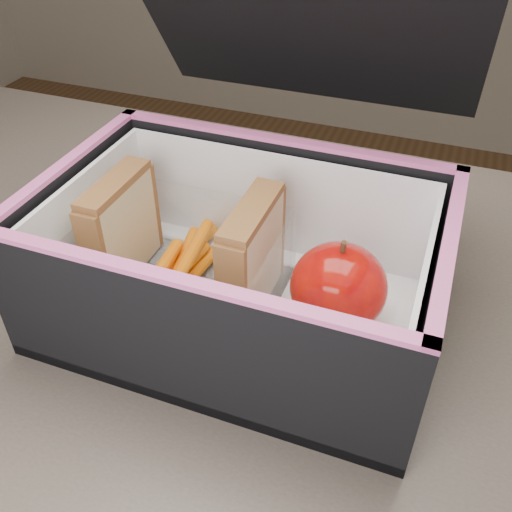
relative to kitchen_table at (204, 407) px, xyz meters
The scene contains 8 objects.
kitchen_table is the anchor object (origin of this frame).
lunch_bag 0.17m from the kitchen_table, 63.59° to the left, with size 0.32×0.34×0.29m.
plastic_tub 0.15m from the kitchen_table, 122.72° to the left, with size 0.17×0.12×0.07m, color white, non-canonical shape.
sandwich_left 0.19m from the kitchen_table, 153.10° to the left, with size 0.02×0.09×0.10m.
sandwich_right 0.17m from the kitchen_table, 55.54° to the left, with size 0.02×0.09×0.10m.
carrot_sticks 0.14m from the kitchen_table, 129.16° to the left, with size 0.04×0.15×0.03m.
paper_napkin 0.16m from the kitchen_table, 22.31° to the left, with size 0.08×0.08×0.01m, color white.
red_apple 0.19m from the kitchen_table, 22.32° to the left, with size 0.10×0.10×0.08m.
Camera 1 is at (0.17, -0.30, 1.11)m, focal length 40.00 mm.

